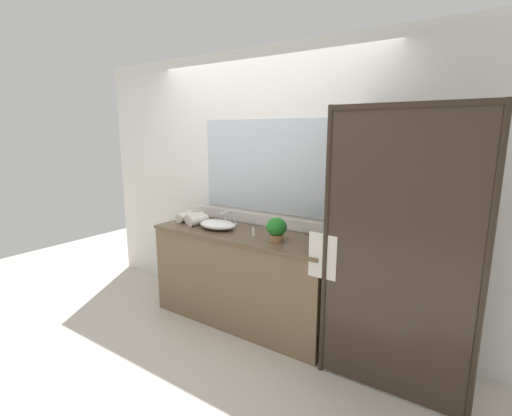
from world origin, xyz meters
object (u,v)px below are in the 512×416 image
object	(u,v)px
potted_plant	(277,228)
faucet	(229,220)
rolled_towel_near_edge	(185,217)
amenity_bottle_shampoo	(317,241)
rolled_towel_middle	(195,218)
rolled_towel_far_edge	(198,220)
amenity_bottle_lotion	(254,232)
sink_basin	(218,225)

from	to	relation	value
potted_plant	faucet	bearing A→B (deg)	163.28
potted_plant	rolled_towel_near_edge	distance (m)	1.17
potted_plant	amenity_bottle_shampoo	bearing A→B (deg)	12.25
rolled_towel_middle	rolled_towel_far_edge	size ratio (longest dim) A/B	1.02
faucet	rolled_towel_near_edge	xyz separation A→B (m)	(-0.48, -0.15, -0.00)
potted_plant	rolled_towel_near_edge	bearing A→B (deg)	177.09
amenity_bottle_shampoo	rolled_towel_near_edge	bearing A→B (deg)	-179.42
potted_plant	amenity_bottle_lotion	world-z (taller)	potted_plant
sink_basin	rolled_towel_near_edge	xyz separation A→B (m)	(-0.48, 0.03, 0.01)
sink_basin	potted_plant	world-z (taller)	potted_plant
amenity_bottle_lotion	rolled_towel_far_edge	world-z (taller)	rolled_towel_far_edge
amenity_bottle_lotion	sink_basin	bearing A→B (deg)	175.12
sink_basin	potted_plant	distance (m)	0.69
amenity_bottle_lotion	rolled_towel_middle	size ratio (longest dim) A/B	0.44
rolled_towel_near_edge	rolled_towel_far_edge	xyz separation A→B (m)	(0.22, -0.03, -0.00)
potted_plant	rolled_towel_near_edge	world-z (taller)	potted_plant
amenity_bottle_shampoo	rolled_towel_middle	distance (m)	1.40
faucet	amenity_bottle_shampoo	xyz separation A→B (m)	(1.02, -0.13, -0.01)
rolled_towel_near_edge	rolled_towel_middle	world-z (taller)	rolled_towel_near_edge
faucet	rolled_towel_middle	distance (m)	0.39
sink_basin	faucet	bearing A→B (deg)	90.00
amenity_bottle_shampoo	rolled_towel_near_edge	size ratio (longest dim) A/B	0.44
amenity_bottle_lotion	rolled_towel_near_edge	distance (m)	0.93
amenity_bottle_lotion	rolled_towel_middle	distance (m)	0.83
rolled_towel_middle	sink_basin	bearing A→B (deg)	-11.29
rolled_towel_near_edge	amenity_bottle_lotion	bearing A→B (deg)	-4.46
faucet	amenity_bottle_lotion	distance (m)	0.50
amenity_bottle_lotion	rolled_towel_middle	bearing A→B (deg)	172.21
rolled_towel_middle	rolled_towel_far_edge	world-z (taller)	same
faucet	potted_plant	distance (m)	0.71
amenity_bottle_shampoo	amenity_bottle_lotion	bearing A→B (deg)	-171.29
potted_plant	rolled_towel_middle	xyz separation A→B (m)	(-1.05, 0.10, -0.06)
amenity_bottle_shampoo	rolled_towel_far_edge	xyz separation A→B (m)	(-1.28, -0.05, 0.01)
potted_plant	sink_basin	bearing A→B (deg)	177.91
sink_basin	faucet	distance (m)	0.18
amenity_bottle_shampoo	rolled_towel_near_edge	xyz separation A→B (m)	(-1.50, -0.02, 0.01)
rolled_towel_far_edge	faucet	bearing A→B (deg)	34.06
amenity_bottle_shampoo	rolled_towel_near_edge	world-z (taller)	rolled_towel_near_edge
faucet	rolled_towel_far_edge	xyz separation A→B (m)	(-0.26, -0.18, -0.00)
sink_basin	faucet	size ratio (longest dim) A/B	2.26
sink_basin	faucet	xyz separation A→B (m)	(-0.00, 0.18, 0.01)
potted_plant	amenity_bottle_shampoo	xyz separation A→B (m)	(0.34, 0.07, -0.07)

